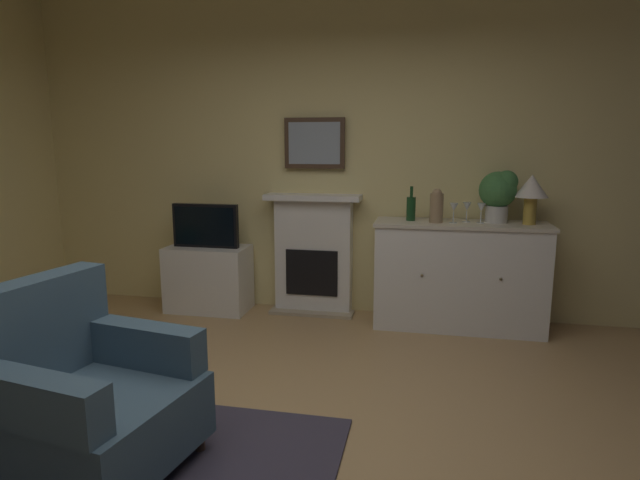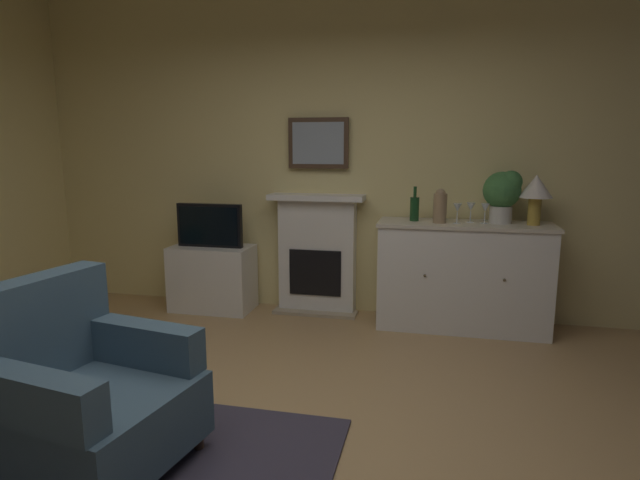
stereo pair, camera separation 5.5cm
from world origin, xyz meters
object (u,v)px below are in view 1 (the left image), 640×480
tv_cabinet (209,278)px  tv_set (205,226)px  wine_bottle (411,208)px  wine_glass_right (481,208)px  wine_glass_left (454,208)px  vase_decorative (437,206)px  fireplace_unit (314,254)px  wine_glass_center (467,207)px  potted_plant_small (499,192)px  sideboard_cabinet (459,275)px  table_lamp (531,190)px  framed_picture (314,143)px  armchair (84,396)px

tv_cabinet → tv_set: size_ratio=1.21×
wine_bottle → wine_glass_right: size_ratio=1.76×
wine_glass_left → vase_decorative: vase_decorative is taller
fireplace_unit → wine_glass_center: size_ratio=6.67×
wine_glass_right → vase_decorative: vase_decorative is taller
tv_set → potted_plant_small: size_ratio=1.44×
vase_decorative → tv_cabinet: (-2.06, 0.06, -0.74)m
sideboard_cabinet → wine_bottle: size_ratio=4.89×
tv_cabinet → sideboard_cabinet: bearing=-0.4°
wine_glass_center → wine_glass_right: bearing=-21.5°
wine_glass_center → wine_bottle: bearing=-178.6°
table_lamp → tv_cabinet: 2.93m
vase_decorative → tv_set: 2.07m
framed_picture → wine_glass_left: bearing=-12.3°
fireplace_unit → armchair: 2.65m
framed_picture → wine_glass_right: 1.55m
table_lamp → wine_bottle: bearing=178.4°
wine_glass_center → tv_cabinet: (-2.31, -0.02, -0.72)m
wine_glass_right → vase_decorative: size_ratio=0.59×
fireplace_unit → wine_glass_center: (1.33, -0.14, 0.48)m
tv_set → wine_bottle: bearing=1.1°
wine_glass_right → fireplace_unit: bearing=172.8°
sideboard_cabinet → potted_plant_small: (0.29, 0.05, 0.71)m
wine_bottle → wine_glass_right: 0.57m
table_lamp → vase_decorative: (-0.74, -0.05, -0.14)m
wine_glass_left → potted_plant_small: 0.39m
wine_glass_right → vase_decorative: (-0.36, -0.04, 0.02)m
wine_glass_right → potted_plant_small: (0.14, 0.05, 0.13)m
wine_bottle → tv_set: 1.86m
vase_decorative → potted_plant_small: bearing=10.9°
table_lamp → tv_set: table_lamp is taller
table_lamp → armchair: table_lamp is taller
armchair → table_lamp: bearing=45.8°
sideboard_cabinet → tv_set: size_ratio=2.29×
wine_glass_left → wine_glass_right: same height
wine_bottle → armchair: 2.89m
wine_bottle → tv_cabinet: size_ratio=0.39×
sideboard_cabinet → armchair: armchair is taller
wine_glass_left → wine_glass_right: bearing=10.1°
framed_picture → potted_plant_small: bearing=-6.4°
wine_bottle → vase_decorative: size_ratio=1.03×
wine_bottle → armchair: size_ratio=0.31×
fireplace_unit → wine_glass_center: bearing=-6.0°
wine_glass_center → potted_plant_small: size_ratio=0.38×
tv_set → armchair: bearing=-79.6°
sideboard_cabinet → wine_glass_right: bearing=-2.2°
vase_decorative → table_lamp: bearing=3.9°
wine_glass_center → wine_glass_right: size_ratio=1.00×
potted_plant_small → framed_picture: bearing=173.6°
sideboard_cabinet → vase_decorative: (-0.21, -0.05, 0.59)m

